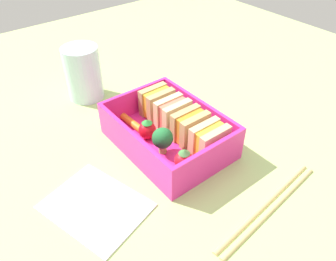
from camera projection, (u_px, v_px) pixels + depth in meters
ground_plane at (168, 149)px, 50.77cm from camera, size 120.00×120.00×2.00cm
bento_tray at (168, 141)px, 49.77cm from camera, size 17.97×13.01×1.20cm
bento_rim at (168, 127)px, 48.04cm from camera, size 17.97×13.01×4.30cm
sandwich_left at (157, 102)px, 52.89cm from camera, size 3.30×5.05×4.55cm
sandwich_center_left at (173, 114)px, 50.42cm from camera, size 3.30×5.05×4.55cm
sandwich_center at (190, 126)px, 47.95cm from camera, size 3.30×5.05×4.55cm
sandwich_center_right at (209, 141)px, 45.48cm from camera, size 3.30×5.05×4.55cm
carrot_stick_far_left at (131, 122)px, 51.55cm from camera, size 5.15×1.39×1.09cm
strawberry_far_left at (147, 130)px, 48.70cm from camera, size 2.66×2.66×3.26cm
broccoli_floret at (163, 139)px, 45.47cm from camera, size 2.99×2.99×4.10cm
strawberry_left at (184, 160)px, 43.67cm from camera, size 2.62×2.62×3.22cm
chopstick_pair at (269, 206)px, 40.58cm from camera, size 3.44×19.62×0.70cm
drinking_glass at (83, 73)px, 57.74cm from camera, size 6.29×6.29×9.56cm
folded_napkin at (96, 206)px, 40.79cm from camera, size 14.40×12.41×0.40cm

